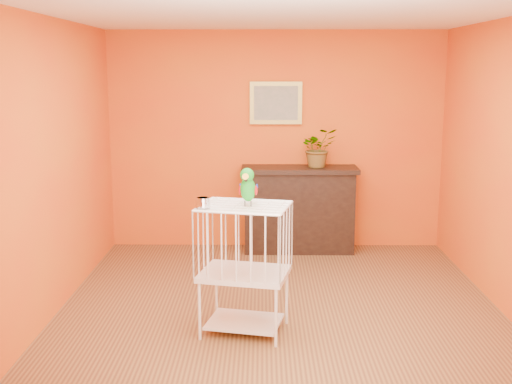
{
  "coord_description": "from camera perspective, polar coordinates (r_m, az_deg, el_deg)",
  "views": [
    {
      "loc": [
        -0.16,
        -5.43,
        2.16
      ],
      "look_at": [
        -0.21,
        -0.4,
        1.18
      ],
      "focal_mm": 45.0,
      "sensor_mm": 36.0,
      "label": 1
    }
  ],
  "objects": [
    {
      "name": "framed_picture",
      "position": [
        7.66,
        1.78,
        7.91
      ],
      "size": [
        0.62,
        0.04,
        0.5
      ],
      "color": "#A68F3B",
      "rests_on": "room_shell"
    },
    {
      "name": "birdcage",
      "position": [
        5.27,
        -1.05,
        -6.7
      ],
      "size": [
        0.79,
        0.67,
        1.07
      ],
      "rotation": [
        0.0,
        0.0,
        -0.21
      ],
      "color": "white",
      "rests_on": "ground"
    },
    {
      "name": "room_shell",
      "position": [
        5.47,
        2.24,
        4.93
      ],
      "size": [
        4.5,
        4.5,
        4.5
      ],
      "color": "#D26013",
      "rests_on": "ground"
    },
    {
      "name": "console_cabinet",
      "position": [
        7.64,
        3.84,
        -1.53
      ],
      "size": [
        1.36,
        0.49,
        1.01
      ],
      "color": "black",
      "rests_on": "ground"
    },
    {
      "name": "potted_plant",
      "position": [
        7.58,
        5.52,
        3.59
      ],
      "size": [
        0.53,
        0.56,
        0.36
      ],
      "primitive_type": "imported",
      "rotation": [
        0.0,
        0.0,
        0.31
      ],
      "color": "#26722D",
      "rests_on": "console_cabinet"
    },
    {
      "name": "parrot",
      "position": [
        5.09,
        -0.72,
        0.5
      ],
      "size": [
        0.16,
        0.28,
        0.32
      ],
      "rotation": [
        0.0,
        0.0,
        -0.15
      ],
      "color": "#59544C",
      "rests_on": "birdcage"
    },
    {
      "name": "ground",
      "position": [
        5.85,
        2.13,
        -10.69
      ],
      "size": [
        4.5,
        4.5,
        0.0
      ],
      "primitive_type": "plane",
      "color": "brown",
      "rests_on": "ground"
    },
    {
      "name": "feed_cup",
      "position": [
        5.06,
        -4.74,
        -0.93
      ],
      "size": [
        0.11,
        0.11,
        0.08
      ],
      "primitive_type": "cylinder",
      "color": "silver",
      "rests_on": "birdcage"
    }
  ]
}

